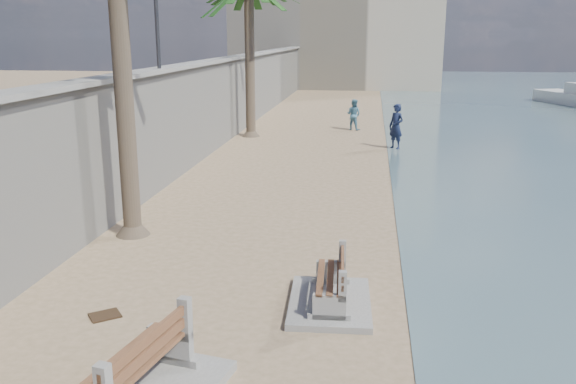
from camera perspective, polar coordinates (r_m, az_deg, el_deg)
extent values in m
cube|color=gray|center=(26.97, -6.27, 8.37)|extent=(0.45, 70.00, 3.50)
cube|color=gray|center=(26.84, -6.38, 12.19)|extent=(0.80, 70.00, 0.12)
cube|color=#B7AA93|center=(58.17, 4.69, 16.85)|extent=(18.00, 12.00, 14.00)
cube|color=gray|center=(10.86, 3.94, -10.28)|extent=(1.51, 2.13, 0.11)
cylinder|color=brown|center=(14.25, -15.21, 10.36)|extent=(0.42, 0.42, 7.39)
cylinder|color=brown|center=(28.22, -3.59, 12.13)|extent=(0.44, 0.44, 6.88)
imported|color=#141D39|center=(25.60, 10.10, 6.36)|extent=(0.92, 0.90, 2.13)
imported|color=teal|center=(30.50, 6.17, 7.36)|extent=(1.00, 0.92, 1.68)
cube|color=#382616|center=(10.92, -16.75, -10.99)|extent=(0.62, 0.61, 0.03)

